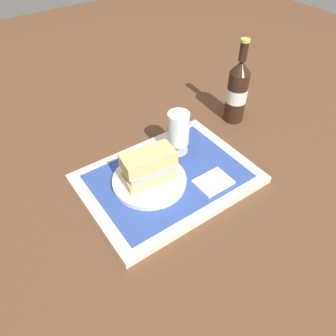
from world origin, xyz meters
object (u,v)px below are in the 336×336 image
object	(u,v)px
beer_bottle	(237,91)
sandwich	(150,166)
plate	(149,180)
beer_glass	(178,131)

from	to	relation	value
beer_bottle	sandwich	bearing A→B (deg)	-164.89
plate	sandwich	world-z (taller)	sandwich
sandwich	beer_bottle	size ratio (longest dim) A/B	0.51
sandwich	beer_glass	world-z (taller)	beer_glass
sandwich	beer_glass	xyz separation A→B (m)	(0.13, 0.06, 0.01)
plate	beer_glass	size ratio (longest dim) A/B	1.52
beer_bottle	beer_glass	bearing A→B (deg)	-170.16
plate	beer_glass	xyz separation A→B (m)	(0.13, 0.06, 0.06)
sandwich	beer_glass	distance (m)	0.15
plate	beer_bottle	distance (m)	0.42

